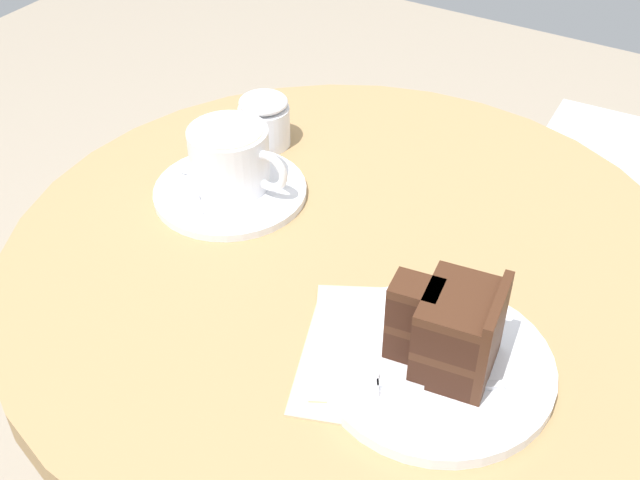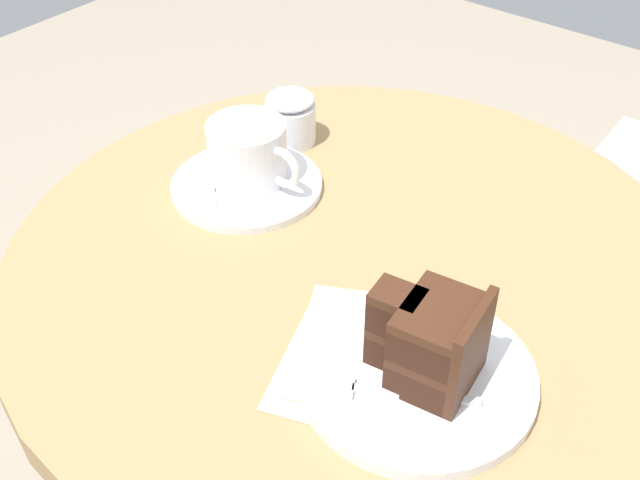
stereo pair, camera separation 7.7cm
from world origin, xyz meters
TOP-DOWN VIEW (x-y plane):
  - cafe_table at (0.00, 0.00)m, footprint 0.71×0.71m
  - saucer at (-0.16, 0.02)m, footprint 0.17×0.17m
  - coffee_cup at (-0.16, 0.03)m, footprint 0.12×0.09m
  - teaspoon at (-0.20, 0.00)m, footprint 0.08×0.07m
  - cake_plate at (0.15, -0.10)m, footprint 0.20×0.20m
  - cake_slice at (0.15, -0.10)m, footprint 0.10×0.08m
  - fork at (0.13, -0.14)m, footprint 0.13×0.08m
  - napkin at (0.10, -0.10)m, footprint 0.20×0.21m
  - sugar_pot at (-0.19, 0.13)m, footprint 0.06×0.06m

SIDE VIEW (x-z plane):
  - cafe_table at x=0.00m, z-range 0.23..0.95m
  - napkin at x=0.10m, z-range 0.72..0.72m
  - saucer at x=-0.16m, z-range 0.72..0.72m
  - cake_plate at x=0.15m, z-range 0.72..0.73m
  - teaspoon at x=-0.20m, z-range 0.72..0.73m
  - fork at x=0.13m, z-range 0.73..0.73m
  - sugar_pot at x=-0.19m, z-range 0.71..0.78m
  - coffee_cup at x=-0.16m, z-range 0.73..0.79m
  - cake_slice at x=0.15m, z-range 0.72..0.81m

